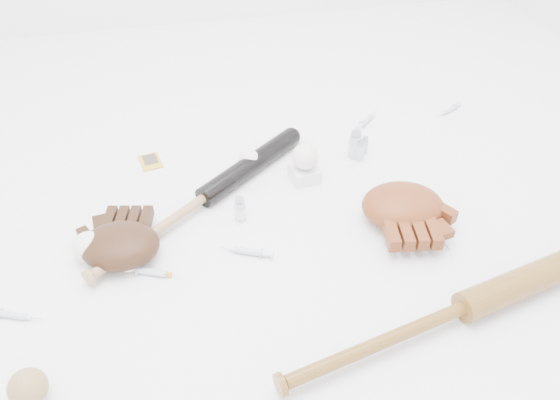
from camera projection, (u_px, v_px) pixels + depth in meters
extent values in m
plane|color=white|center=(291.00, 221.00, 1.51)|extent=(3.00, 3.00, 0.00)
cube|color=gold|center=(150.00, 162.00, 1.73)|extent=(0.08, 0.10, 0.00)
cube|color=white|center=(305.00, 173.00, 1.65)|extent=(0.09, 0.09, 0.04)
sphere|color=white|center=(305.00, 157.00, 1.61)|extent=(0.08, 0.08, 0.08)
sphere|color=white|center=(89.00, 247.00, 1.37)|extent=(0.08, 0.08, 0.08)
sphere|color=white|center=(249.00, 161.00, 1.67)|extent=(0.07, 0.07, 0.07)
sphere|color=white|center=(128.00, 259.00, 1.35)|extent=(0.07, 0.07, 0.07)
sphere|color=#967448|center=(28.00, 388.00, 1.07)|extent=(0.08, 0.08, 0.08)
cylinder|color=#B4BEC6|center=(360.00, 150.00, 1.72)|extent=(0.03, 0.03, 0.07)
cylinder|color=#B4BEC6|center=(365.00, 145.00, 1.75)|extent=(0.02, 0.02, 0.06)
cylinder|color=#B4BEC6|center=(240.00, 209.00, 1.49)|extent=(0.03, 0.03, 0.08)
cylinder|color=#B4BEC6|center=(355.00, 144.00, 1.72)|extent=(0.04, 0.04, 0.09)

